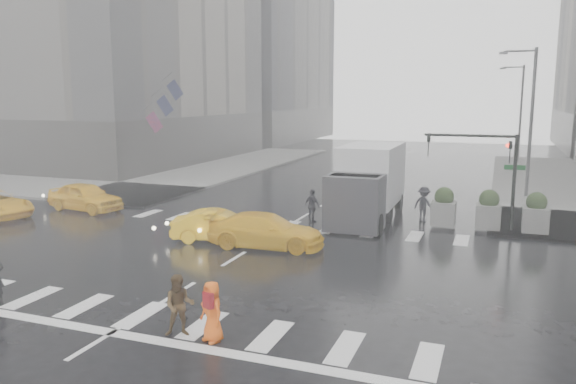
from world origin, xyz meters
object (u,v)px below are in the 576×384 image
at_px(pedestrian_orange, 212,311).
at_px(taxi_mid, 219,226).
at_px(box_truck, 367,181).
at_px(taxi_front, 85,197).
at_px(pedestrian_brown, 180,305).
at_px(traffic_signal_pole, 492,162).

distance_m(pedestrian_orange, taxi_mid, 10.10).
height_order(pedestrian_orange, box_truck, box_truck).
relative_size(taxi_front, box_truck, 0.64).
bearing_deg(taxi_front, pedestrian_brown, -123.11).
bearing_deg(taxi_front, traffic_signal_pole, -73.67).
height_order(taxi_mid, box_truck, box_truck).
height_order(pedestrian_orange, taxi_mid, pedestrian_orange).
height_order(traffic_signal_pole, pedestrian_brown, traffic_signal_pole).
height_order(taxi_front, taxi_mid, taxi_front).
height_order(pedestrian_brown, taxi_front, pedestrian_brown).
distance_m(traffic_signal_pole, box_truck, 5.89).
distance_m(pedestrian_brown, taxi_front, 18.19).
relative_size(pedestrian_brown, taxi_mid, 0.41).
relative_size(pedestrian_brown, box_truck, 0.23).
distance_m(traffic_signal_pole, taxi_front, 20.95).
relative_size(traffic_signal_pole, taxi_mid, 1.11).
height_order(pedestrian_brown, taxi_mid, pedestrian_brown).
height_order(traffic_signal_pole, pedestrian_orange, traffic_signal_pole).
xyz_separation_m(pedestrian_brown, pedestrian_orange, (0.95, -0.01, -0.02)).
bearing_deg(traffic_signal_pole, taxi_mid, -151.83).
bearing_deg(taxi_front, taxi_mid, -98.85).
distance_m(traffic_signal_pole, pedestrian_orange, 16.27).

